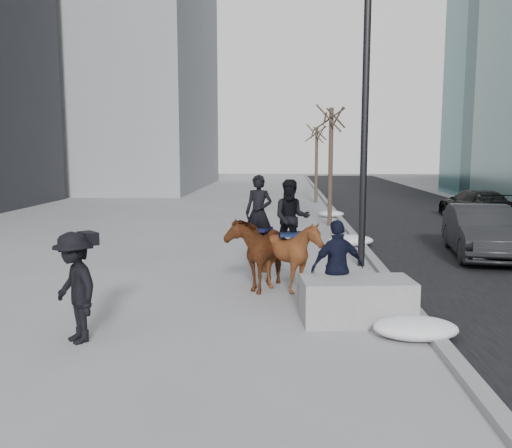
# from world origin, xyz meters

# --- Properties ---
(ground) EXTENTS (120.00, 120.00, 0.00)m
(ground) POSITION_xyz_m (0.00, 0.00, 0.00)
(ground) COLOR gray
(ground) RESTS_ON ground
(road) EXTENTS (8.00, 90.00, 0.01)m
(road) POSITION_xyz_m (7.00, 10.00, 0.01)
(road) COLOR black
(road) RESTS_ON ground
(curb) EXTENTS (0.25, 90.00, 0.12)m
(curb) POSITION_xyz_m (3.00, 10.00, 0.06)
(curb) COLOR gray
(curb) RESTS_ON ground
(planter) EXTENTS (2.01, 1.14, 0.77)m
(planter) POSITION_xyz_m (1.87, -0.50, 0.39)
(planter) COLOR #959598
(planter) RESTS_ON ground
(car_near) EXTENTS (2.17, 4.62, 1.46)m
(car_near) POSITION_xyz_m (6.14, 5.62, 0.73)
(car_near) COLOR black
(car_near) RESTS_ON ground
(car_far) EXTENTS (2.23, 4.72, 1.33)m
(car_far) POSITION_xyz_m (8.86, 14.05, 0.66)
(car_far) COLOR black
(car_far) RESTS_ON ground
(tree_near) EXTENTS (1.20, 1.20, 5.17)m
(tree_near) POSITION_xyz_m (2.40, 11.86, 2.59)
(tree_near) COLOR #3C2E23
(tree_near) RESTS_ON ground
(tree_far) EXTENTS (1.20, 1.20, 4.81)m
(tree_far) POSITION_xyz_m (2.40, 21.52, 2.40)
(tree_far) COLOR #382C21
(tree_far) RESTS_ON ground
(mounted_left) EXTENTS (1.41, 2.09, 2.48)m
(mounted_left) POSITION_xyz_m (0.01, 1.90, 0.92)
(mounted_left) COLOR #49190E
(mounted_left) RESTS_ON ground
(mounted_right) EXTENTS (1.29, 1.45, 2.40)m
(mounted_right) POSITION_xyz_m (0.73, 1.48, 0.96)
(mounted_right) COLOR #462A0E
(mounted_right) RESTS_ON ground
(feeder) EXTENTS (1.11, 1.02, 1.75)m
(feeder) POSITION_xyz_m (1.56, -0.06, 0.88)
(feeder) COLOR black
(feeder) RESTS_ON ground
(camera_crew) EXTENTS (1.25, 1.27, 1.75)m
(camera_crew) POSITION_xyz_m (-2.68, -1.73, 0.89)
(camera_crew) COLOR black
(camera_crew) RESTS_ON ground
(lamppost) EXTENTS (0.25, 2.22, 9.09)m
(lamppost) POSITION_xyz_m (2.60, 4.41, 4.99)
(lamppost) COLOR black
(lamppost) RESTS_ON ground
(snow_piles) EXTENTS (1.40, 16.74, 0.35)m
(snow_piles) POSITION_xyz_m (2.70, 5.76, 0.17)
(snow_piles) COLOR silver
(snow_piles) RESTS_ON ground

